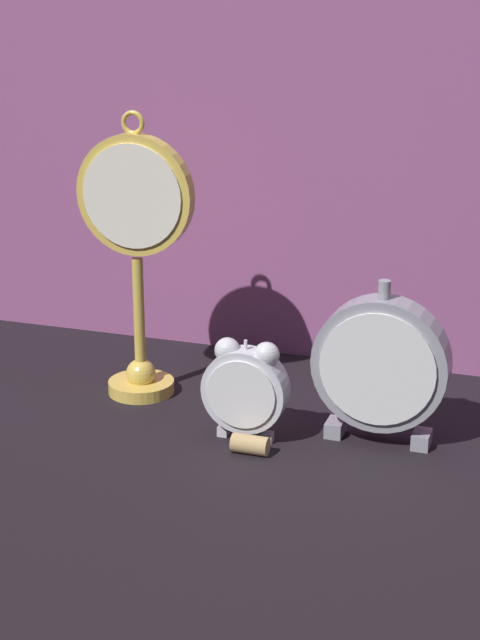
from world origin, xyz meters
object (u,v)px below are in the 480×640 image
alarm_clock_twin_bell (245,385)px  wine_cork (249,446)px  pocket_watch_on_stand (137,250)px  mantel_clock_silver (381,365)px

alarm_clock_twin_bell → wine_cork: size_ratio=2.91×
pocket_watch_on_stand → wine_cork: 0.29m
mantel_clock_silver → wine_cork: 0.17m
pocket_watch_on_stand → wine_cork: (0.19, -0.13, -0.18)m
mantel_clock_silver → wine_cork: size_ratio=4.61×
pocket_watch_on_stand → mantel_clock_silver: pocket_watch_on_stand is taller
alarm_clock_twin_bell → wine_cork: bearing=-65.0°
pocket_watch_on_stand → alarm_clock_twin_bell: pocket_watch_on_stand is taller
alarm_clock_twin_bell → mantel_clock_silver: (0.15, 0.04, 0.03)m
pocket_watch_on_stand → mantel_clock_silver: (0.32, -0.05, -0.10)m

